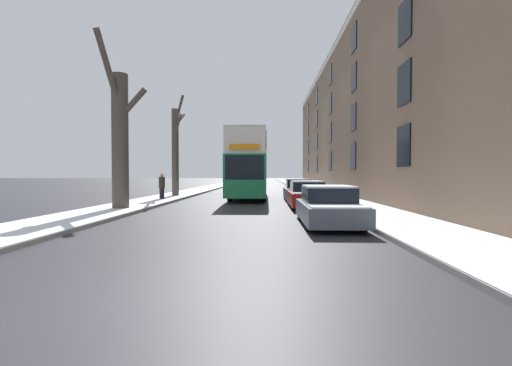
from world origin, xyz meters
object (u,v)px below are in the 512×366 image
bare_tree_left_1 (176,149)px  parked_car_1 (307,195)px  bare_tree_left_0 (120,136)px  parked_car_0 (328,207)px  parked_car_2 (298,191)px  double_decker_bus (249,163)px  pedestrian_left_sidewalk (162,186)px

bare_tree_left_1 → parked_car_1: bearing=-40.4°
bare_tree_left_0 → parked_car_1: (8.93, 2.03, -2.89)m
parked_car_0 → parked_car_2: parked_car_2 is taller
parked_car_1 → bare_tree_left_1: bearing=139.6°
parked_car_0 → parked_car_1: parked_car_1 is taller
double_decker_bus → pedestrian_left_sidewalk: (-5.50, -3.32, -1.60)m
bare_tree_left_0 → pedestrian_left_sidewalk: 6.62m
parked_car_1 → parked_car_2: parked_car_2 is taller
bare_tree_left_1 → parked_car_1: bare_tree_left_1 is taller
bare_tree_left_1 → pedestrian_left_sidewalk: size_ratio=4.04×
double_decker_bus → parked_car_1: (3.37, -7.40, -1.94)m
double_decker_bus → pedestrian_left_sidewalk: bearing=-148.8°
bare_tree_left_1 → double_decker_bus: bearing=-1.7°
bare_tree_left_0 → parked_car_2: (8.93, 7.05, -2.88)m
parked_car_2 → pedestrian_left_sidewalk: 8.92m
parked_car_0 → pedestrian_left_sidewalk: (-8.87, 10.24, 0.36)m
parked_car_2 → pedestrian_left_sidewalk: bearing=-173.9°
bare_tree_left_0 → pedestrian_left_sidewalk: bare_tree_left_0 is taller
bare_tree_left_1 → pedestrian_left_sidewalk: bearing=-89.6°
parked_car_2 → pedestrian_left_sidewalk: pedestrian_left_sidewalk is taller
pedestrian_left_sidewalk → bare_tree_left_0: bearing=25.1°
bare_tree_left_1 → pedestrian_left_sidewalk: bare_tree_left_1 is taller
bare_tree_left_1 → parked_car_2: (8.89, -2.55, -2.94)m
pedestrian_left_sidewalk → parked_car_2: bearing=121.7°
bare_tree_left_1 → parked_car_2: bare_tree_left_1 is taller
bare_tree_left_1 → pedestrian_left_sidewalk: (0.02, -3.49, -2.61)m
parked_car_2 → parked_car_1: bearing=-90.0°
bare_tree_left_0 → bare_tree_left_1: (0.04, 9.59, 0.06)m
double_decker_bus → parked_car_2: bearing=-35.3°
parked_car_2 → bare_tree_left_0: bearing=-141.7°
bare_tree_left_0 → parked_car_0: (8.93, -4.13, -2.91)m
parked_car_1 → parked_car_2: bearing=90.0°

